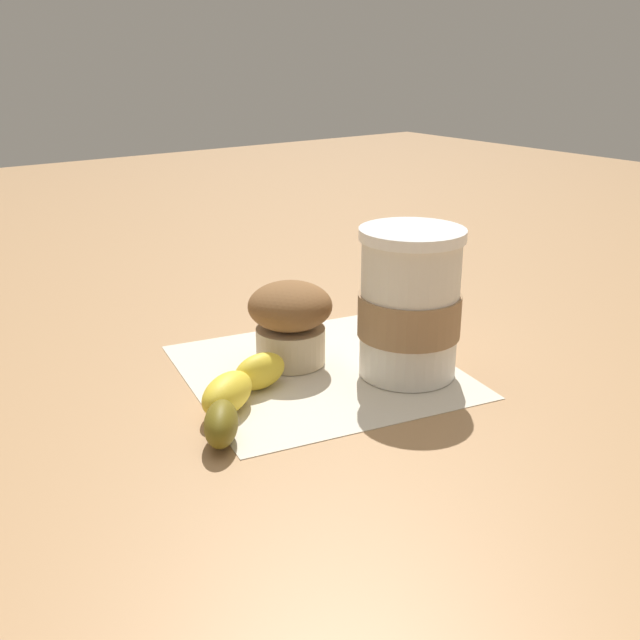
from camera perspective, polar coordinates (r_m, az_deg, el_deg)
ground_plane at (r=0.72m, az=0.00°, el=-3.92°), size 3.00×3.00×0.00m
paper_napkin at (r=0.72m, az=0.00°, el=-3.87°), size 0.29×0.29×0.00m
coffee_cup at (r=0.70m, az=6.83°, el=1.13°), size 0.10×0.10×0.14m
muffin at (r=0.73m, az=-2.28°, el=0.03°), size 0.08×0.08×0.08m
banana at (r=0.64m, az=-6.50°, el=-5.63°), size 0.13×0.12×0.03m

